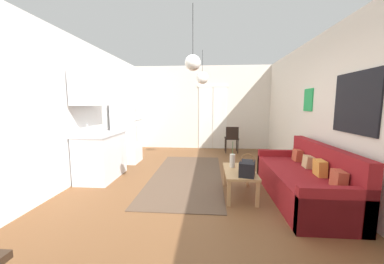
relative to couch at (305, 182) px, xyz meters
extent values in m
cube|color=brown|center=(-1.77, 0.10, -0.33)|extent=(5.08, 8.29, 0.10)
cube|color=silver|center=(-1.77, 3.99, 1.09)|extent=(4.68, 0.10, 2.74)
cube|color=white|center=(-1.63, 3.93, 0.74)|extent=(0.45, 0.02, 2.05)
cube|color=white|center=(-1.15, 3.93, 0.74)|extent=(0.45, 0.02, 2.05)
cube|color=white|center=(-1.39, 3.93, 1.79)|extent=(1.01, 0.03, 0.06)
cube|color=silver|center=(0.51, 0.10, 1.09)|extent=(0.10, 7.89, 2.74)
cube|color=black|center=(0.45, -0.31, 1.22)|extent=(0.02, 0.92, 0.83)
cube|color=green|center=(0.45, 1.12, 1.29)|extent=(0.02, 0.36, 0.44)
cube|color=white|center=(-4.06, 0.10, 1.09)|extent=(0.10, 7.89, 2.74)
cube|color=green|center=(-4.00, 0.88, 1.49)|extent=(0.02, 0.32, 0.40)
cube|color=brown|center=(-1.96, 0.97, -0.28)|extent=(1.42, 3.21, 0.01)
cube|color=maroon|center=(-0.08, 0.00, -0.06)|extent=(0.85, 2.09, 0.45)
cube|color=maroon|center=(0.27, 0.00, 0.15)|extent=(0.15, 2.09, 0.87)
cube|color=maroon|center=(-0.08, -0.99, 0.00)|extent=(0.85, 0.11, 0.58)
cube|color=maroon|center=(-0.08, 0.99, 0.00)|extent=(0.85, 0.11, 0.58)
cube|color=#B74C33|center=(0.12, -0.67, 0.28)|extent=(0.14, 0.22, 0.22)
cube|color=gold|center=(0.11, -0.21, 0.28)|extent=(0.14, 0.24, 0.24)
cube|color=tan|center=(0.12, 0.20, 0.27)|extent=(0.14, 0.20, 0.21)
cube|color=#B74C33|center=(0.12, 0.64, 0.27)|extent=(0.14, 0.21, 0.22)
cube|color=tan|center=(-1.00, 0.08, 0.12)|extent=(0.49, 0.91, 0.04)
cube|color=tan|center=(-1.21, -0.34, -0.09)|extent=(0.05, 0.05, 0.39)
cube|color=tan|center=(-0.79, -0.34, -0.09)|extent=(0.05, 0.05, 0.39)
cube|color=tan|center=(-1.21, 0.49, -0.09)|extent=(0.05, 0.05, 0.39)
cube|color=tan|center=(-0.79, 0.49, -0.09)|extent=(0.05, 0.05, 0.39)
cylinder|color=beige|center=(-1.10, 0.25, 0.25)|extent=(0.09, 0.09, 0.22)
cylinder|color=#477F42|center=(-1.10, 0.25, 0.47)|extent=(0.01, 0.01, 0.22)
cube|color=black|center=(-0.93, -0.18, 0.24)|extent=(0.29, 0.36, 0.21)
torus|color=brown|center=(-0.93, -0.18, 0.37)|extent=(0.20, 0.01, 0.20)
cube|color=white|center=(-3.60, 1.97, 0.58)|extent=(0.60, 0.59, 1.73)
cube|color=#4C4C51|center=(-3.30, 1.97, 0.80)|extent=(0.01, 0.57, 0.01)
cylinder|color=#B7BABF|center=(-3.28, 1.80, 1.01)|extent=(0.02, 0.02, 0.24)
cylinder|color=#B7BABF|center=(-3.28, 1.80, 0.49)|extent=(0.02, 0.02, 0.38)
cube|color=silver|center=(-3.66, 0.71, 0.16)|extent=(0.61, 1.06, 0.88)
cube|color=#B7BABF|center=(-3.66, 0.71, 0.61)|extent=(0.64, 1.09, 0.03)
cube|color=#999BA0|center=(-3.66, 0.69, 0.57)|extent=(0.36, 0.40, 0.10)
cylinder|color=#B7BABF|center=(-3.91, 0.69, 0.73)|extent=(0.02, 0.02, 0.20)
cube|color=silver|center=(-3.81, 0.71, 1.50)|extent=(0.32, 0.95, 0.66)
cylinder|color=black|center=(-0.63, 3.55, -0.07)|extent=(0.03, 0.03, 0.42)
cylinder|color=black|center=(-0.99, 3.55, -0.07)|extent=(0.03, 0.03, 0.42)
cylinder|color=black|center=(-0.63, 3.21, -0.07)|extent=(0.03, 0.03, 0.42)
cylinder|color=black|center=(-0.99, 3.21, -0.07)|extent=(0.03, 0.03, 0.42)
cube|color=black|center=(-0.81, 3.38, 0.15)|extent=(0.42, 0.40, 0.04)
cube|color=black|center=(-0.81, 3.20, 0.34)|extent=(0.38, 0.03, 0.36)
cylinder|color=black|center=(-1.72, -0.54, 2.15)|extent=(0.01, 0.01, 0.62)
sphere|color=white|center=(-1.72, -0.54, 1.74)|extent=(0.21, 0.21, 0.21)
cylinder|color=black|center=(-1.68, 1.88, 2.21)|extent=(0.01, 0.01, 0.49)
sphere|color=white|center=(-1.68, 1.88, 1.82)|extent=(0.29, 0.29, 0.29)
camera|label=1|loc=(-1.50, -3.45, 1.21)|focal=20.58mm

